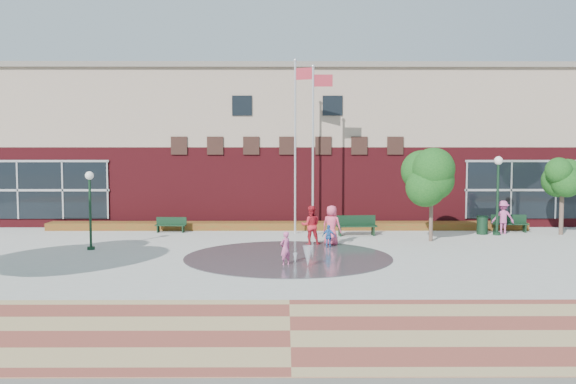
{
  "coord_description": "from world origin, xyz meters",
  "views": [
    {
      "loc": [
        -0.12,
        -21.39,
        4.38
      ],
      "look_at": [
        0.0,
        4.0,
        2.6
      ],
      "focal_mm": 38.0,
      "sensor_mm": 36.0,
      "label": 1
    }
  ],
  "objects_px": {
    "flagpole_right": "(314,141)",
    "child_splash": "(285,249)",
    "flagpole_left": "(296,137)",
    "trash_can": "(482,225)",
    "bench_left": "(171,228)"
  },
  "relations": [
    {
      "from": "bench_left",
      "to": "trash_can",
      "type": "distance_m",
      "value": 16.2
    },
    {
      "from": "flagpole_left",
      "to": "child_splash",
      "type": "distance_m",
      "value": 9.68
    },
    {
      "from": "flagpole_left",
      "to": "child_splash",
      "type": "xyz_separation_m",
      "value": [
        -0.56,
        -8.62,
        -4.36
      ]
    },
    {
      "from": "child_splash",
      "to": "flagpole_right",
      "type": "bearing_deg",
      "value": -141.42
    },
    {
      "from": "trash_can",
      "to": "child_splash",
      "type": "xyz_separation_m",
      "value": [
        -10.14,
        -8.33,
        0.15
      ]
    },
    {
      "from": "flagpole_right",
      "to": "child_splash",
      "type": "bearing_deg",
      "value": -98.69
    },
    {
      "from": "flagpole_right",
      "to": "trash_can",
      "type": "relative_size",
      "value": 8.8
    },
    {
      "from": "trash_can",
      "to": "child_splash",
      "type": "relative_size",
      "value": 0.75
    },
    {
      "from": "child_splash",
      "to": "trash_can",
      "type": "bearing_deg",
      "value": 178.31
    },
    {
      "from": "trash_can",
      "to": "child_splash",
      "type": "distance_m",
      "value": 13.13
    },
    {
      "from": "trash_can",
      "to": "child_splash",
      "type": "height_order",
      "value": "child_splash"
    },
    {
      "from": "flagpole_left",
      "to": "flagpole_right",
      "type": "xyz_separation_m",
      "value": [
        0.89,
        -0.68,
        -0.21
      ]
    },
    {
      "from": "bench_left",
      "to": "child_splash",
      "type": "xyz_separation_m",
      "value": [
        6.03,
        -9.12,
        0.39
      ]
    },
    {
      "from": "flagpole_right",
      "to": "bench_left",
      "type": "xyz_separation_m",
      "value": [
        -7.48,
        1.18,
        -4.54
      ]
    },
    {
      "from": "flagpole_right",
      "to": "bench_left",
      "type": "distance_m",
      "value": 8.83
    }
  ]
}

